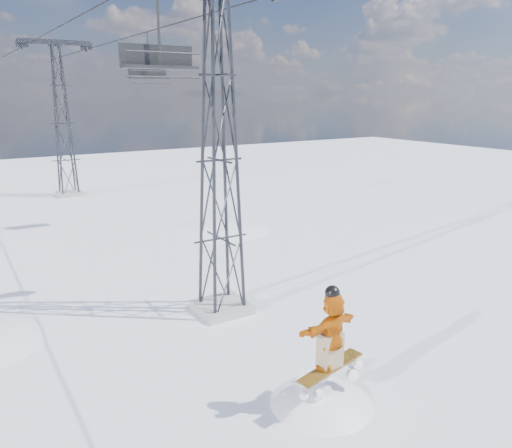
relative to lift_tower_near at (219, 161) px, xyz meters
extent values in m
plane|color=white|center=(-0.80, -8.00, -5.47)|extent=(120.00, 120.00, 0.00)
sphere|color=white|center=(5.20, 10.00, -14.97)|extent=(20.00, 20.00, 20.00)
cube|color=#999999|center=(0.00, 0.00, -5.32)|extent=(1.80, 1.80, 0.30)
cube|color=#999999|center=(0.00, 25.00, -5.32)|extent=(1.80, 1.80, 0.30)
cube|color=#282A2F|center=(0.00, 25.00, 5.78)|extent=(5.00, 0.35, 0.35)
cube|color=#282A2F|center=(-2.20, 25.00, 5.58)|extent=(0.80, 0.25, 0.50)
cube|color=#282A2F|center=(2.20, 25.00, 5.58)|extent=(0.80, 0.25, 0.50)
cylinder|color=black|center=(-2.20, 11.50, 5.38)|extent=(0.06, 51.00, 0.06)
cylinder|color=black|center=(2.20, 11.50, 5.38)|extent=(0.06, 51.00, 0.06)
cube|color=#A06B15|center=(-0.50, -6.59, -4.29)|extent=(2.04, 0.71, 0.18)
imported|color=#CD5E09|center=(-0.50, -6.59, -3.30)|extent=(1.85, 0.76, 1.94)
cube|color=#9B8660|center=(-0.50, -6.59, -3.82)|extent=(0.58, 0.47, 0.89)
sphere|color=black|center=(-0.50, -6.59, -2.35)|extent=(0.36, 0.36, 0.36)
cylinder|color=black|center=(-2.20, -0.64, 4.16)|extent=(0.09, 0.09, 2.45)
cube|color=black|center=(-2.20, -0.64, 2.94)|extent=(2.22, 0.50, 0.09)
cube|color=black|center=(-2.20, -0.39, 3.27)|extent=(2.22, 0.07, 0.61)
cylinder|color=black|center=(-2.20, -0.92, 2.66)|extent=(2.22, 0.07, 0.07)
cylinder|color=black|center=(-2.20, -0.97, 3.33)|extent=(2.22, 0.06, 0.06)
cylinder|color=black|center=(2.20, 12.16, 4.20)|extent=(0.09, 0.09, 2.37)
cube|color=black|center=(2.20, 12.16, 3.01)|extent=(2.16, 0.49, 0.09)
cube|color=black|center=(2.20, 12.40, 3.33)|extent=(2.16, 0.06, 0.59)
cylinder|color=black|center=(2.20, 11.89, 2.74)|extent=(2.16, 0.06, 0.06)
cylinder|color=black|center=(2.20, 11.84, 3.39)|extent=(2.16, 0.05, 0.05)
camera|label=1|loc=(-7.84, -14.89, 2.20)|focal=35.00mm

